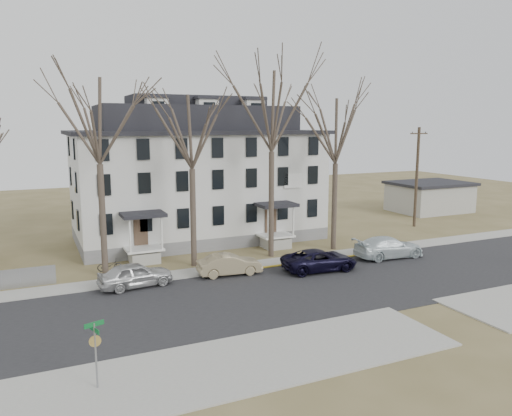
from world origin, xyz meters
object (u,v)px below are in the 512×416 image
car_tan (230,265)px  tree_center (272,105)px  tree_mid_right (336,126)px  street_sign (95,345)px  car_navy (320,261)px  car_silver (135,275)px  car_white (389,248)px  tree_mid_left (191,127)px  utility_pole_far (417,176)px  boarding_house (198,176)px  bicycle_left (110,266)px  tree_far_left (97,115)px

car_tan → tree_center: bearing=-49.8°
tree_mid_right → street_sign: size_ratio=4.80×
car_navy → street_sign: (-15.58, -9.69, 1.04)m
tree_center → car_navy: (1.30, -4.74, -10.37)m
car_silver → car_white: car_white is taller
tree_mid_right → car_navy: (-4.20, -4.74, -8.89)m
tree_mid_left → street_sign: bearing=-119.9°
tree_mid_left → car_navy: tree_mid_left is taller
tree_center → tree_mid_right: tree_center is taller
tree_mid_left → utility_pole_far: size_ratio=1.34×
boarding_house → utility_pole_far: size_ratio=2.19×
tree_center → bicycle_left: (-11.60, 0.87, -10.67)m
tree_mid_left → utility_pole_far: (23.50, 4.20, -4.70)m
tree_mid_left → tree_mid_right: same height
utility_pole_far → tree_mid_left: bearing=-169.9°
tree_center → car_tan: 11.79m
tree_far_left → car_tan: (7.42, -3.17, -9.66)m
car_tan → car_navy: 6.09m
bicycle_left → street_sign: bearing=-179.7°
car_tan → street_sign: bearing=144.8°
car_tan → street_sign: size_ratio=1.57×
tree_mid_left → tree_center: (6.00, 0.00, 1.48)m
tree_far_left → car_white: (19.69, -4.02, -9.57)m
tree_center → bicycle_left: tree_center is taller
tree_mid_right → boarding_house: bearing=136.2°
boarding_house → car_navy: bearing=-71.5°
car_navy → tree_mid_left: bearing=61.6°
street_sign → car_silver: bearing=54.6°
street_sign → car_white: bearing=7.7°
utility_pole_far → car_silver: bearing=-165.4°
boarding_house → car_silver: boarding_house is taller
tree_far_left → street_sign: (-2.28, -14.42, -8.59)m
street_sign → car_navy: bearing=14.3°
tree_center → bicycle_left: size_ratio=9.24×
car_white → tree_center: bearing=65.7°
tree_mid_right → utility_pole_far: bearing=19.3°
tree_mid_left → utility_pole_far: tree_mid_left is taller
car_navy → tree_center: bearing=20.0°
street_sign → tree_mid_right: bearing=18.5°
tree_mid_left → street_sign: size_ratio=4.80×
car_tan → tree_mid_left: bearing=29.7°
tree_far_left → bicycle_left: 9.97m
tree_mid_right → car_white: 9.94m
boarding_house → tree_mid_right: bearing=-43.8°
tree_center → car_tan: tree_center is taller
boarding_house → car_navy: (4.30, -12.89, -4.67)m
tree_mid_left → tree_far_left: bearing=180.0°
tree_mid_left → street_sign: 18.39m
tree_far_left → car_navy: bearing=-19.6°
car_white → street_sign: size_ratio=2.01×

